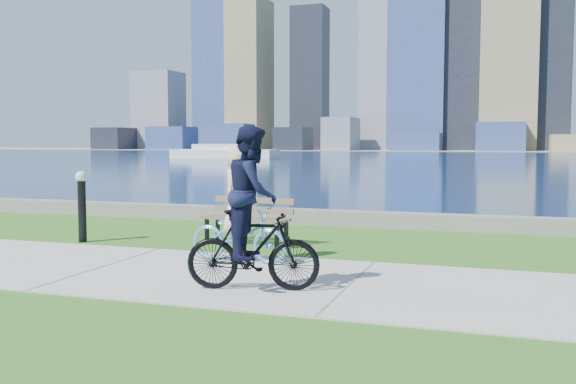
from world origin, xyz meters
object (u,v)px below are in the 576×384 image
cyclist_woman (239,218)px  cyclist_man (253,221)px  bollard_lamp (82,201)px  park_bench (248,216)px

cyclist_woman → cyclist_man: size_ratio=0.88×
bollard_lamp → cyclist_man: 5.54m
cyclist_man → cyclist_woman: bearing=15.4°
bollard_lamp → cyclist_woman: bearing=-14.8°
cyclist_woman → park_bench: bearing=21.3°
cyclist_man → bollard_lamp: bearing=46.5°
bollard_lamp → cyclist_man: bearing=-30.6°
cyclist_woman → bollard_lamp: bearing=79.2°
park_bench → cyclist_man: size_ratio=0.83×
park_bench → cyclist_man: bearing=-59.5°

